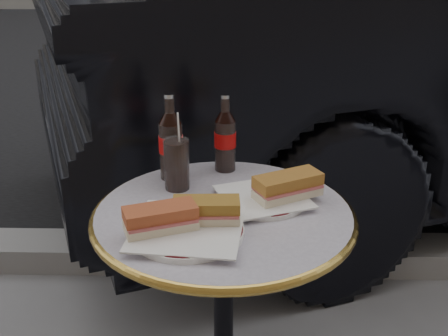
{
  "coord_description": "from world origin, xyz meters",
  "views": [
    {
      "loc": [
        0.03,
        -1.17,
        1.34
      ],
      "look_at": [
        0.0,
        0.05,
        0.82
      ],
      "focal_mm": 45.0,
      "sensor_mm": 36.0,
      "label": 1
    }
  ],
  "objects_px": {
    "plate_left": "(188,231)",
    "cola_bottle_left": "(171,137)",
    "cola_bottle_right": "(225,133)",
    "cola_glass": "(177,164)",
    "plate_right": "(263,199)",
    "bistro_table": "(224,335)"
  },
  "relations": [
    {
      "from": "plate_left",
      "to": "cola_bottle_left",
      "type": "distance_m",
      "value": 0.32
    },
    {
      "from": "cola_bottle_right",
      "to": "cola_glass",
      "type": "distance_m",
      "value": 0.18
    },
    {
      "from": "cola_bottle_left",
      "to": "cola_bottle_right",
      "type": "xyz_separation_m",
      "value": [
        0.14,
        0.06,
        -0.01
      ]
    },
    {
      "from": "plate_right",
      "to": "cola_bottle_left",
      "type": "distance_m",
      "value": 0.29
    },
    {
      "from": "cola_glass",
      "to": "cola_bottle_right",
      "type": "bearing_deg",
      "value": 46.11
    },
    {
      "from": "plate_left",
      "to": "cola_bottle_right",
      "type": "distance_m",
      "value": 0.38
    },
    {
      "from": "bistro_table",
      "to": "cola_bottle_right",
      "type": "xyz_separation_m",
      "value": [
        -0.0,
        0.24,
        0.47
      ]
    },
    {
      "from": "bistro_table",
      "to": "cola_bottle_right",
      "type": "bearing_deg",
      "value": 90.34
    },
    {
      "from": "bistro_table",
      "to": "cola_bottle_left",
      "type": "bearing_deg",
      "value": 126.91
    },
    {
      "from": "bistro_table",
      "to": "cola_bottle_right",
      "type": "relative_size",
      "value": 3.44
    },
    {
      "from": "plate_left",
      "to": "cola_bottle_right",
      "type": "relative_size",
      "value": 1.16
    },
    {
      "from": "bistro_table",
      "to": "plate_left",
      "type": "xyz_separation_m",
      "value": [
        -0.07,
        -0.11,
        0.37
      ]
    },
    {
      "from": "bistro_table",
      "to": "plate_left",
      "type": "relative_size",
      "value": 2.97
    },
    {
      "from": "plate_left",
      "to": "cola_bottle_left",
      "type": "relative_size",
      "value": 1.07
    },
    {
      "from": "bistro_table",
      "to": "cola_glass",
      "type": "xyz_separation_m",
      "value": [
        -0.12,
        0.12,
        0.43
      ]
    },
    {
      "from": "cola_bottle_left",
      "to": "cola_bottle_right",
      "type": "distance_m",
      "value": 0.15
    },
    {
      "from": "cola_bottle_left",
      "to": "cola_glass",
      "type": "bearing_deg",
      "value": -72.94
    },
    {
      "from": "cola_bottle_left",
      "to": "plate_right",
      "type": "bearing_deg",
      "value": -30.2
    },
    {
      "from": "cola_bottle_left",
      "to": "plate_left",
      "type": "bearing_deg",
      "value": -77.49
    },
    {
      "from": "plate_right",
      "to": "cola_bottle_right",
      "type": "distance_m",
      "value": 0.24
    },
    {
      "from": "plate_right",
      "to": "cola_glass",
      "type": "relative_size",
      "value": 1.56
    },
    {
      "from": "plate_left",
      "to": "cola_bottle_left",
      "type": "xyz_separation_m",
      "value": [
        -0.07,
        0.3,
        0.11
      ]
    }
  ]
}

